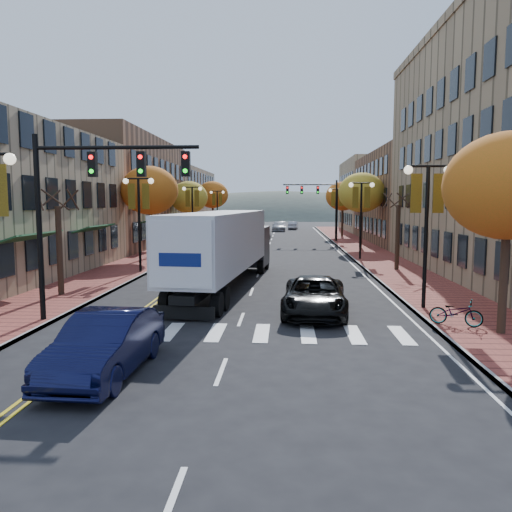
# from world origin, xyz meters

# --- Properties ---
(ground) EXTENTS (200.00, 200.00, 0.00)m
(ground) POSITION_xyz_m (0.00, 0.00, 0.00)
(ground) COLOR black
(ground) RESTS_ON ground
(sidewalk_left) EXTENTS (4.00, 85.00, 0.15)m
(sidewalk_left) POSITION_xyz_m (-9.00, 32.50, 0.07)
(sidewalk_left) COLOR brown
(sidewalk_left) RESTS_ON ground
(sidewalk_right) EXTENTS (4.00, 85.00, 0.15)m
(sidewalk_right) POSITION_xyz_m (9.00, 32.50, 0.07)
(sidewalk_right) COLOR brown
(sidewalk_right) RESTS_ON ground
(building_left_mid) EXTENTS (12.00, 24.00, 11.00)m
(building_left_mid) POSITION_xyz_m (-17.00, 36.00, 5.50)
(building_left_mid) COLOR brown
(building_left_mid) RESTS_ON ground
(building_left_far) EXTENTS (12.00, 26.00, 9.50)m
(building_left_far) POSITION_xyz_m (-17.00, 61.00, 4.75)
(building_left_far) COLOR #9E8966
(building_left_far) RESTS_ON ground
(building_right_mid) EXTENTS (15.00, 24.00, 10.00)m
(building_right_mid) POSITION_xyz_m (18.50, 42.00, 5.00)
(building_right_mid) COLOR brown
(building_right_mid) RESTS_ON ground
(building_right_far) EXTENTS (15.00, 20.00, 11.00)m
(building_right_far) POSITION_xyz_m (18.50, 64.00, 5.50)
(building_right_far) COLOR #9E8966
(building_right_far) RESTS_ON ground
(tree_left_a) EXTENTS (0.28, 0.28, 4.20)m
(tree_left_a) POSITION_xyz_m (-9.00, 8.00, 2.25)
(tree_left_a) COLOR #382619
(tree_left_a) RESTS_ON sidewalk_left
(tree_left_b) EXTENTS (4.48, 4.48, 7.21)m
(tree_left_b) POSITION_xyz_m (-9.00, 24.00, 5.45)
(tree_left_b) COLOR #382619
(tree_left_b) RESTS_ON sidewalk_left
(tree_left_c) EXTENTS (4.16, 4.16, 6.69)m
(tree_left_c) POSITION_xyz_m (-9.00, 40.00, 5.05)
(tree_left_c) COLOR #382619
(tree_left_c) RESTS_ON sidewalk_left
(tree_left_d) EXTENTS (4.61, 4.61, 7.42)m
(tree_left_d) POSITION_xyz_m (-9.00, 58.00, 5.60)
(tree_left_d) COLOR #382619
(tree_left_d) RESTS_ON sidewalk_left
(tree_right_a) EXTENTS (4.16, 4.16, 6.69)m
(tree_right_a) POSITION_xyz_m (9.00, 2.00, 5.05)
(tree_right_a) COLOR #382619
(tree_right_a) RESTS_ON sidewalk_right
(tree_right_b) EXTENTS (0.28, 0.28, 4.20)m
(tree_right_b) POSITION_xyz_m (9.00, 18.00, 2.25)
(tree_right_b) COLOR #382619
(tree_right_b) RESTS_ON sidewalk_right
(tree_right_c) EXTENTS (4.48, 4.48, 7.21)m
(tree_right_c) POSITION_xyz_m (9.00, 34.00, 5.45)
(tree_right_c) COLOR #382619
(tree_right_c) RESTS_ON sidewalk_right
(tree_right_d) EXTENTS (4.35, 4.35, 7.00)m
(tree_right_d) POSITION_xyz_m (9.00, 50.00, 5.29)
(tree_right_d) COLOR #382619
(tree_right_d) RESTS_ON sidewalk_right
(lamp_left_b) EXTENTS (1.96, 0.36, 6.05)m
(lamp_left_b) POSITION_xyz_m (-7.50, 16.00, 4.29)
(lamp_left_b) COLOR black
(lamp_left_b) RESTS_ON ground
(lamp_left_c) EXTENTS (1.96, 0.36, 6.05)m
(lamp_left_c) POSITION_xyz_m (-7.50, 34.00, 4.29)
(lamp_left_c) COLOR black
(lamp_left_c) RESTS_ON ground
(lamp_left_d) EXTENTS (1.96, 0.36, 6.05)m
(lamp_left_d) POSITION_xyz_m (-7.50, 52.00, 4.29)
(lamp_left_d) COLOR black
(lamp_left_d) RESTS_ON ground
(lamp_right_a) EXTENTS (1.96, 0.36, 6.05)m
(lamp_right_a) POSITION_xyz_m (7.50, 6.00, 4.29)
(lamp_right_a) COLOR black
(lamp_right_a) RESTS_ON ground
(lamp_right_b) EXTENTS (1.96, 0.36, 6.05)m
(lamp_right_b) POSITION_xyz_m (7.50, 24.00, 4.29)
(lamp_right_b) COLOR black
(lamp_right_b) RESTS_ON ground
(lamp_right_c) EXTENTS (1.96, 0.36, 6.05)m
(lamp_right_c) POSITION_xyz_m (7.50, 42.00, 4.29)
(lamp_right_c) COLOR black
(lamp_right_c) RESTS_ON ground
(traffic_mast_near) EXTENTS (6.10, 0.35, 7.00)m
(traffic_mast_near) POSITION_xyz_m (-5.48, 3.00, 4.92)
(traffic_mast_near) COLOR black
(traffic_mast_near) RESTS_ON ground
(traffic_mast_far) EXTENTS (6.10, 0.34, 7.00)m
(traffic_mast_far) POSITION_xyz_m (5.48, 42.00, 4.92)
(traffic_mast_far) COLOR black
(traffic_mast_far) RESTS_ON ground
(semi_truck) EXTENTS (4.10, 16.33, 4.04)m
(semi_truck) POSITION_xyz_m (-1.42, 11.01, 2.36)
(semi_truck) COLOR black
(semi_truck) RESTS_ON ground
(navy_sedan) EXTENTS (1.95, 5.07, 1.65)m
(navy_sedan) POSITION_xyz_m (-3.00, -2.41, 0.82)
(navy_sedan) COLOR black
(navy_sedan) RESTS_ON ground
(black_suv) EXTENTS (2.83, 5.58, 1.51)m
(black_suv) POSITION_xyz_m (2.90, 5.07, 0.76)
(black_suv) COLOR black
(black_suv) RESTS_ON ground
(car_far_white) EXTENTS (1.98, 4.80, 1.63)m
(car_far_white) POSITION_xyz_m (-1.08, 47.78, 0.81)
(car_far_white) COLOR silver
(car_far_white) RESTS_ON ground
(car_far_silver) EXTENTS (2.14, 5.10, 1.47)m
(car_far_silver) POSITION_xyz_m (0.62, 63.23, 0.74)
(car_far_silver) COLOR #95969C
(car_far_silver) RESTS_ON ground
(car_far_oncoming) EXTENTS (1.81, 4.25, 1.36)m
(car_far_oncoming) POSITION_xyz_m (2.97, 68.78, 0.68)
(car_far_oncoming) COLOR #AEAEB6
(car_far_oncoming) RESTS_ON ground
(bicycle) EXTENTS (1.91, 1.31, 0.95)m
(bicycle) POSITION_xyz_m (7.81, 2.93, 0.62)
(bicycle) COLOR gray
(bicycle) RESTS_ON sidewalk_right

